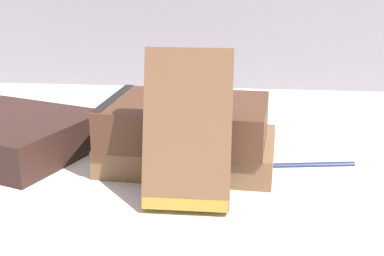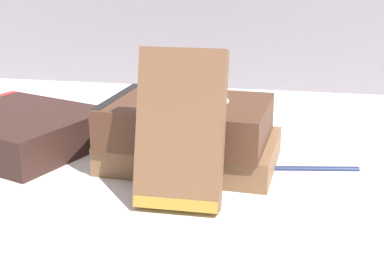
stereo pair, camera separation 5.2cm
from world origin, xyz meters
name	(u,v)px [view 2 (the right image)]	position (x,y,z in m)	size (l,w,h in m)	color
ground_plane	(174,164)	(0.00, 0.00, 0.00)	(3.00, 3.00, 0.00)	silver
book_flat_bottom	(187,150)	(0.02, 0.01, 0.02)	(0.22, 0.16, 0.04)	brown
book_flat_top	(184,119)	(0.01, 0.00, 0.06)	(0.20, 0.15, 0.05)	#4C2D1E
book_side_left	(15,130)	(-0.23, 0.02, 0.02)	(0.25, 0.23, 0.05)	#331E19
book_leaning_front	(181,134)	(0.03, -0.11, 0.08)	(0.09, 0.07, 0.16)	brown
pocket_watch	(205,101)	(0.04, -0.01, 0.09)	(0.06, 0.06, 0.01)	white
reading_glasses	(186,125)	(-0.02, 0.16, 0.00)	(0.11, 0.07, 0.00)	#4C3828
fountain_pen	(316,166)	(0.18, 0.01, 0.00)	(0.14, 0.03, 0.01)	#1E284C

